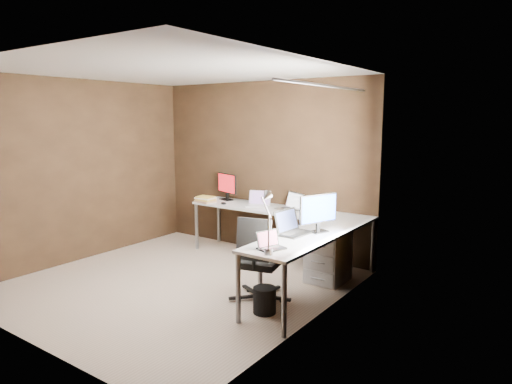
# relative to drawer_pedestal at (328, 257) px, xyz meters

# --- Properties ---
(room) EXTENTS (3.60, 3.60, 2.50)m
(room) POSITION_rel_drawer_pedestal_xyz_m (-1.09, -1.08, 0.98)
(room) COLOR #C7B29A
(room) RESTS_ON ground
(desk) EXTENTS (2.65, 2.25, 0.73)m
(desk) POSITION_rel_drawer_pedestal_xyz_m (-0.59, -0.11, 0.38)
(desk) COLOR silver
(desk) RESTS_ON ground
(drawer_pedestal) EXTENTS (0.42, 0.50, 0.60)m
(drawer_pedestal) POSITION_rel_drawer_pedestal_xyz_m (0.00, 0.00, 0.00)
(drawer_pedestal) COLOR silver
(drawer_pedestal) RESTS_ON ground
(monitor_left) EXTENTS (0.45, 0.20, 0.41)m
(monitor_left) POSITION_rel_drawer_pedestal_xyz_m (-1.96, 0.49, 0.66)
(monitor_left) COLOR black
(monitor_left) RESTS_ON desk
(monitor_right) EXTENTS (0.21, 0.49, 0.42)m
(monitor_right) POSITION_rel_drawer_pedestal_xyz_m (0.10, -0.49, 0.67)
(monitor_right) COLOR black
(monitor_right) RESTS_ON desk
(laptop_white) EXTENTS (0.37, 0.32, 0.21)m
(laptop_white) POSITION_rel_drawer_pedestal_xyz_m (-1.28, 0.36, 0.48)
(laptop_white) COLOR silver
(laptop_white) RESTS_ON desk
(laptop_silver) EXTENTS (0.43, 0.38, 0.24)m
(laptop_silver) POSITION_rel_drawer_pedestal_xyz_m (-0.76, 0.37, 0.48)
(laptop_silver) COLOR silver
(laptop_silver) RESTS_ON desk
(laptop_black_big) EXTENTS (0.30, 0.41, 0.26)m
(laptop_black_big) POSITION_rel_drawer_pedestal_xyz_m (-0.10, -0.72, 0.49)
(laptop_black_big) COLOR black
(laptop_black_big) RESTS_ON desk
(laptop_black_small) EXTENTS (0.25, 0.29, 0.17)m
(laptop_black_small) POSITION_rel_drawer_pedestal_xyz_m (0.03, -1.34, 0.47)
(laptop_black_small) COLOR black
(laptop_black_small) RESTS_ON desk
(book_stack) EXTENTS (0.30, 0.25, 0.09)m
(book_stack) POSITION_rel_drawer_pedestal_xyz_m (-2.11, 0.16, 0.47)
(book_stack) COLOR tan
(book_stack) RESTS_ON desk
(mouse_left) EXTENTS (0.11, 0.09, 0.04)m
(mouse_left) POSITION_rel_drawer_pedestal_xyz_m (-1.76, 0.16, 0.45)
(mouse_left) COLOR black
(mouse_left) RESTS_ON desk
(mouse_corner) EXTENTS (0.10, 0.08, 0.04)m
(mouse_corner) POSITION_rel_drawer_pedestal_xyz_m (-0.42, 0.26, 0.45)
(mouse_corner) COLOR black
(mouse_corner) RESTS_ON desk
(desk_lamp) EXTENTS (0.19, 0.22, 0.58)m
(desk_lamp) POSITION_rel_drawer_pedestal_xyz_m (0.05, -1.44, 0.79)
(desk_lamp) COLOR slate
(desk_lamp) RESTS_ON desk
(office_chair) EXTENTS (0.53, 0.55, 0.95)m
(office_chair) POSITION_rel_drawer_pedestal_xyz_m (-0.34, -0.98, -0.02)
(office_chair) COLOR black
(office_chair) RESTS_ON ground
(wastebasket) EXTENTS (0.28, 0.28, 0.27)m
(wastebasket) POSITION_rel_drawer_pedestal_xyz_m (-0.11, -1.23, -0.16)
(wastebasket) COLOR black
(wastebasket) RESTS_ON ground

